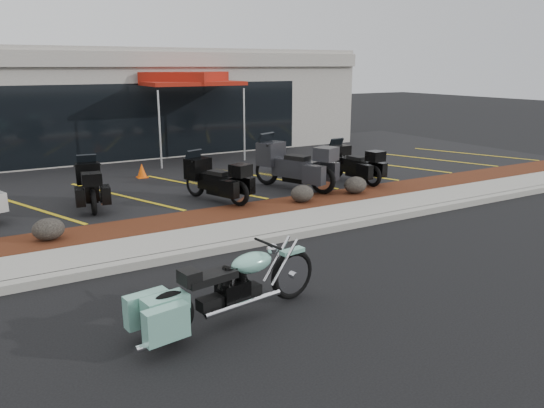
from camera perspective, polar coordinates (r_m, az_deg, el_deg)
ground at (r=10.08m, az=5.08°, el=-5.07°), size 90.00×90.00×0.00m
curb at (r=10.76m, az=2.34°, el=-3.31°), size 24.00×0.25×0.15m
sidewalk at (r=11.33m, az=0.44°, el=-2.36°), size 24.00×1.20×0.15m
mulch_bed at (r=12.33m, az=-2.40°, el=-0.92°), size 24.00×1.20×0.16m
upper_lot at (r=17.17m, az=-10.85°, el=3.28°), size 26.00×9.60×0.15m
dealership_building at (r=22.91m, az=-16.45°, el=10.63°), size 18.00×8.16×4.00m
boulder_left at (r=10.98m, az=-22.92°, el=-2.51°), size 0.60×0.50×0.42m
boulder_mid at (r=12.94m, az=3.27°, el=1.13°), size 0.59×0.49×0.42m
boulder_right at (r=13.97m, az=8.95°, el=2.03°), size 0.62×0.52×0.44m
hero_cruiser at (r=7.89m, az=2.16°, el=-6.82°), size 2.96×1.16×1.01m
touring_black_front at (r=13.77m, az=-19.18°, el=2.70°), size 1.03×2.08×1.16m
touring_black_mid at (r=13.55m, az=-8.31°, el=3.28°), size 1.47×2.22×1.21m
touring_grey at (r=14.72m, az=-0.59°, el=4.85°), size 1.87×2.69×1.46m
touring_black_rear at (r=15.82m, az=6.95°, el=4.92°), size 0.98×2.10×1.18m
traffic_cone at (r=16.26m, az=-13.83°, el=3.51°), size 0.37×0.37×0.42m
popup_canopy at (r=19.30m, az=-9.31°, el=13.04°), size 4.16×4.16×3.03m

